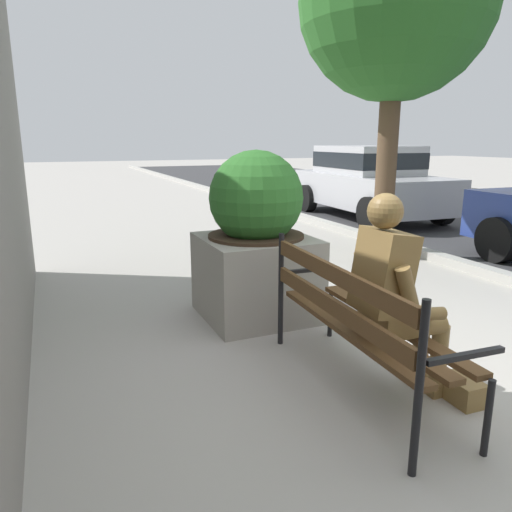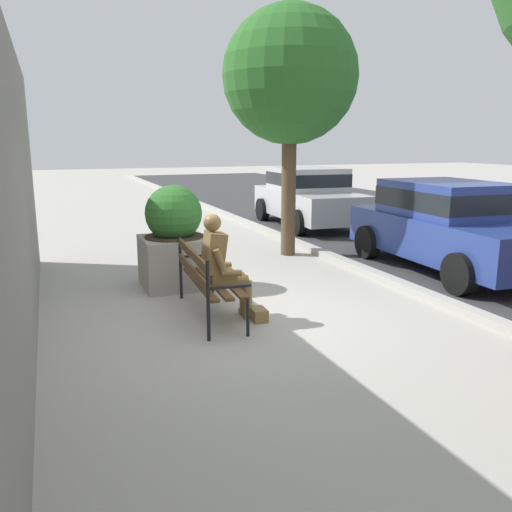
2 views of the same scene
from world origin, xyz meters
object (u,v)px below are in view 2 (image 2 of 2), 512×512
(concrete_planter, at_px, (174,240))
(parked_car_blue, at_px, (449,223))
(bronze_statue_seated, at_px, (225,268))
(park_bench, at_px, (205,276))
(street_tree_near_bench, at_px, (290,77))
(parked_car_silver, at_px, (308,195))

(concrete_planter, xyz_separation_m, parked_car_blue, (0.68, 4.74, 0.10))
(bronze_statue_seated, relative_size, parked_car_blue, 0.33)
(park_bench, relative_size, bronze_statue_seated, 1.33)
(street_tree_near_bench, distance_m, parked_car_silver, 4.64)
(concrete_planter, xyz_separation_m, street_tree_near_bench, (-1.52, 2.66, 2.69))
(park_bench, xyz_separation_m, parked_car_silver, (-6.35, 4.71, 0.30))
(concrete_planter, height_order, street_tree_near_bench, street_tree_near_bench)
(park_bench, distance_m, street_tree_near_bench, 5.00)
(street_tree_near_bench, xyz_separation_m, parked_car_blue, (2.20, 2.08, -2.60))
(bronze_statue_seated, xyz_separation_m, parked_car_blue, (-1.11, 4.50, 0.17))
(bronze_statue_seated, distance_m, street_tree_near_bench, 4.95)
(park_bench, distance_m, concrete_planter, 1.60)
(parked_car_silver, relative_size, parked_car_blue, 1.00)
(park_bench, distance_m, bronze_statue_seated, 0.32)
(street_tree_near_bench, bearing_deg, park_bench, -40.17)
(bronze_statue_seated, relative_size, street_tree_near_bench, 0.29)
(bronze_statue_seated, bearing_deg, parked_car_silver, 145.52)
(parked_car_blue, bearing_deg, parked_car_silver, 180.00)
(park_bench, height_order, street_tree_near_bench, street_tree_near_bench)
(park_bench, relative_size, parked_car_blue, 0.44)
(park_bench, height_order, bronze_statue_seated, bronze_statue_seated)
(street_tree_near_bench, bearing_deg, parked_car_silver, 147.21)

